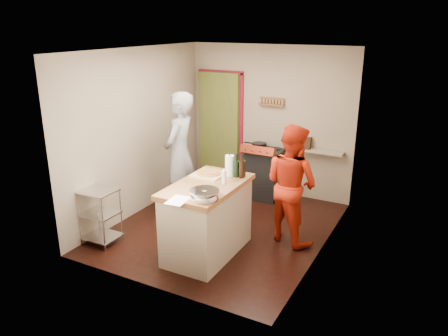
{
  "coord_description": "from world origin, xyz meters",
  "views": [
    {
      "loc": [
        2.8,
        -5.26,
        2.96
      ],
      "look_at": [
        0.03,
        0.0,
        0.95
      ],
      "focal_mm": 35.0,
      "sensor_mm": 36.0,
      "label": 1
    }
  ],
  "objects": [
    {
      "name": "person_red",
      "position": [
        1.0,
        0.14,
        0.84
      ],
      "size": [
        1.0,
        0.9,
        1.68
      ],
      "primitive_type": "imported",
      "rotation": [
        0.0,
        0.0,
        2.74
      ],
      "color": "#B01F0B",
      "rests_on": "ground"
    },
    {
      "name": "wire_shelving",
      "position": [
        -1.28,
        -1.2,
        0.44
      ],
      "size": [
        0.48,
        0.4,
        0.8
      ],
      "color": "silver",
      "rests_on": "ground"
    },
    {
      "name": "island",
      "position": [
        0.18,
        -0.76,
        0.52
      ],
      "size": [
        0.79,
        1.44,
        1.3
      ],
      "color": "beige",
      "rests_on": "ground"
    },
    {
      "name": "left_wall",
      "position": [
        -1.5,
        0.0,
        1.3
      ],
      "size": [
        0.04,
        3.5,
        2.6
      ],
      "primitive_type": "cube",
      "color": "gray",
      "rests_on": "ground"
    },
    {
      "name": "ceiling",
      "position": [
        0.0,
        0.0,
        2.61
      ],
      "size": [
        3.0,
        3.5,
        0.02
      ],
      "primitive_type": "cube",
      "color": "white",
      "rests_on": "back_wall"
    },
    {
      "name": "right_wall",
      "position": [
        1.5,
        0.0,
        1.3
      ],
      "size": [
        0.04,
        3.5,
        2.6
      ],
      "primitive_type": "cube",
      "color": "gray",
      "rests_on": "ground"
    },
    {
      "name": "person_stripe",
      "position": [
        -0.86,
        0.19,
        0.98
      ],
      "size": [
        0.59,
        0.79,
        1.96
      ],
      "primitive_type": "imported",
      "rotation": [
        0.0,
        0.0,
        -1.39
      ],
      "color": "#ACACB1",
      "rests_on": "ground"
    },
    {
      "name": "back_wall",
      "position": [
        -0.64,
        1.78,
        1.13
      ],
      "size": [
        3.0,
        0.44,
        2.6
      ],
      "color": "gray",
      "rests_on": "ground"
    },
    {
      "name": "stove",
      "position": [
        0.05,
        1.42,
        0.45
      ],
      "size": [
        0.6,
        0.63,
        1.0
      ],
      "color": "black",
      "rests_on": "ground"
    },
    {
      "name": "floor",
      "position": [
        0.0,
        0.0,
        0.0
      ],
      "size": [
        3.5,
        3.5,
        0.0
      ],
      "primitive_type": "plane",
      "color": "black",
      "rests_on": "ground"
    }
  ]
}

